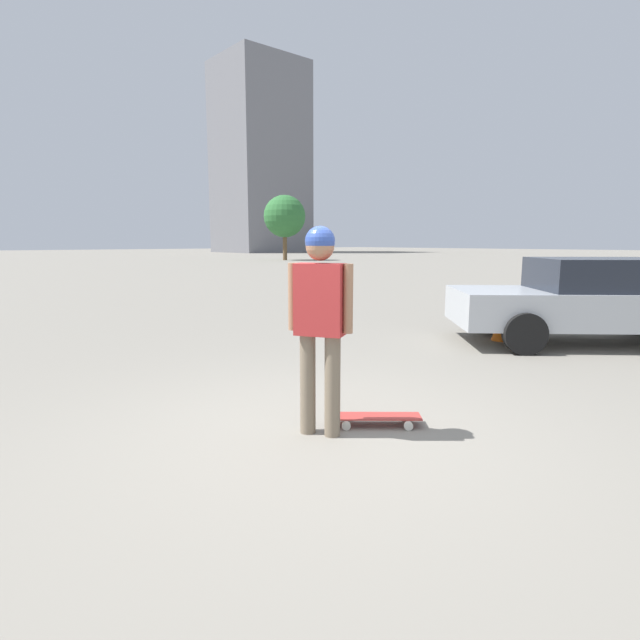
# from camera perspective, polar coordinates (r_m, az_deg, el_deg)

# --- Properties ---
(ground_plane) EXTENTS (220.00, 220.00, 0.00)m
(ground_plane) POSITION_cam_1_polar(r_m,az_deg,el_deg) (4.37, 0.00, -12.86)
(ground_plane) COLOR gray
(person) EXTENTS (0.38, 0.49, 1.75)m
(person) POSITION_cam_1_polar(r_m,az_deg,el_deg) (4.10, 0.00, 1.17)
(person) COLOR #7A6B56
(person) RESTS_ON ground_plane
(skateboard) EXTENTS (0.73, 0.68, 0.09)m
(skateboard) POSITION_cam_1_polar(r_m,az_deg,el_deg) (4.56, 6.41, -11.02)
(skateboard) COLOR #A5332D
(skateboard) RESTS_ON ground_plane
(car_parked_near) EXTENTS (4.29, 4.18, 1.37)m
(car_parked_near) POSITION_cam_1_polar(r_m,az_deg,el_deg) (9.06, 28.78, 2.02)
(car_parked_near) COLOR #ADB2B7
(car_parked_near) RESTS_ON ground_plane
(building_block_distant) EXTENTS (12.13, 11.30, 28.81)m
(building_block_distant) POSITION_cam_1_polar(r_m,az_deg,el_deg) (82.23, -6.83, 17.80)
(building_block_distant) COLOR slate
(building_block_distant) RESTS_ON ground_plane
(tree_distant) EXTENTS (3.72, 3.72, 5.73)m
(tree_distant) POSITION_cam_1_polar(r_m,az_deg,el_deg) (45.32, -4.06, 11.72)
(tree_distant) COLOR brown
(tree_distant) RESTS_ON ground_plane
(traffic_cone) EXTENTS (0.37, 0.37, 0.49)m
(traffic_cone) POSITION_cam_1_polar(r_m,az_deg,el_deg) (8.81, 20.18, -0.61)
(traffic_cone) COLOR orange
(traffic_cone) RESTS_ON ground_plane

